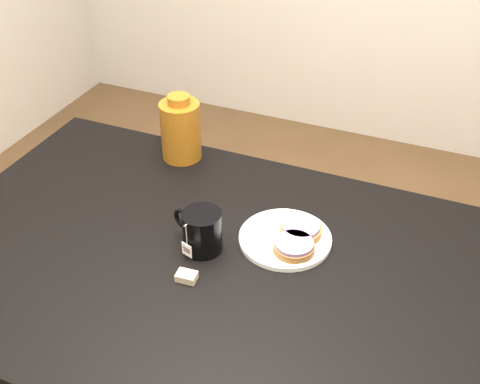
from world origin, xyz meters
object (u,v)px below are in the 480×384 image
Objects in this scene: bagel_back at (301,229)px; bagel_package at (181,130)px; bagel_front at (294,246)px; table at (214,286)px; plate at (285,238)px; mug at (201,231)px; teabag_pouch at (187,277)px.

bagel_package reaches higher than bagel_back.
bagel_front is (0.01, -0.07, 0.00)m from bagel_back.
table is 7.21× the size of bagel_package.
mug reaches higher than plate.
table is 0.49m from bagel_package.
teabag_pouch is (-0.19, -0.24, -0.02)m from bagel_back.
table is at bearing -135.56° from bagel_back.
bagel_back is 0.07m from bagel_front.
plate reaches higher than table.
mug is (-0.17, -0.10, 0.04)m from plate.
bagel_back is (0.16, 0.16, 0.11)m from table.
bagel_back is 0.57× the size of bagel_package.
bagel_package is (-0.23, 0.34, 0.04)m from mug.
bagel_package is (-0.44, 0.28, 0.06)m from bagel_front.
mug is 0.12m from teabag_pouch.
table is 31.11× the size of teabag_pouch.
teabag_pouch is (0.01, -0.11, -0.04)m from mug.
bagel_front is 0.70× the size of bagel_package.
mug is at bearing -148.00° from bagel_back.
mug is at bearing -56.37° from bagel_package.
plate is at bearing 131.22° from bagel_front.
table is 12.62× the size of bagel_back.
bagel_package is at bearing 141.64° from mug.
bagel_back is at bearing 51.51° from teabag_pouch.
bagel_back is at bearing 44.44° from table.
mug is at bearing -149.84° from plate.
mug is 0.75× the size of bagel_package.
bagel_front is 0.52m from bagel_package.
bagel_package reaches higher than teabag_pouch.
teabag_pouch is at bearing -128.49° from bagel_back.
table is 0.15m from mug.
plate is at bearing -31.28° from bagel_package.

